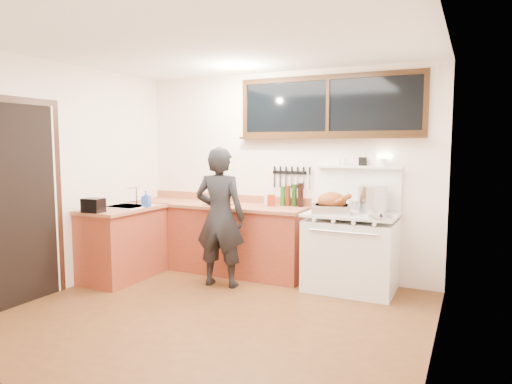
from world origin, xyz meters
The scene contains 20 objects.
ground_plane centered at (0.00, 0.00, -0.01)m, with size 4.00×3.50×0.02m, color #553016.
room_shell centered at (0.00, 0.00, 1.65)m, with size 4.10×3.60×2.65m.
counter_back centered at (-0.80, 1.45, 0.45)m, with size 2.44×0.64×1.00m.
counter_left centered at (-1.70, 0.62, 0.45)m, with size 0.64×1.09×0.90m.
sink_unit centered at (-1.68, 0.70, 0.85)m, with size 0.50×0.45×0.37m.
vintage_stove centered at (1.00, 1.41, 0.47)m, with size 1.02×0.74×1.57m.
back_window centered at (0.60, 1.72, 2.06)m, with size 2.32×0.13×0.77m.
left_doorway centered at (-1.99, -0.55, 1.09)m, with size 0.02×1.04×2.17m.
knife_strip centered at (0.12, 1.73, 1.31)m, with size 0.52×0.03×0.28m.
man centered at (-0.44, 0.88, 0.83)m, with size 0.66×0.48×1.65m.
soap_bottle centered at (-1.43, 0.76, 1.00)m, with size 0.12×0.12×0.21m.
toaster centered at (-1.70, 0.16, 0.98)m, with size 0.25×0.18×0.16m.
cutting_board centered at (-0.72, 1.34, 0.95)m, with size 0.40×0.33×0.13m.
roast_turkey centered at (0.81, 1.26, 1.00)m, with size 0.48×0.40×0.24m.
stockpot centered at (1.21, 1.51, 1.05)m, with size 0.41×0.41×0.31m.
saucepan centered at (0.98, 1.66, 0.96)m, with size 0.19×0.28×0.11m.
pot_lid centered at (1.37, 1.17, 0.91)m, with size 0.34×0.34×0.04m.
coffee_tin centered at (-0.06, 1.53, 0.97)m, with size 0.12×0.11×0.15m.
pitcher centered at (-0.16, 1.63, 0.97)m, with size 0.09×0.09×0.15m.
bottle_cluster centered at (0.19, 1.63, 1.04)m, with size 0.31×0.07×0.30m.
Camera 1 is at (2.25, -3.72, 1.68)m, focal length 32.00 mm.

